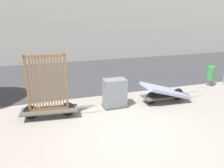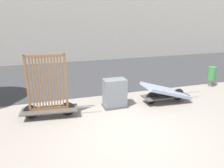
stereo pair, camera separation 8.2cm
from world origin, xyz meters
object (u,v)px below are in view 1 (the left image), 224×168
trash_bin (211,73)px  bike_cart_with_bedframe (48,97)px  utility_cabinet (115,94)px  bike_cart_with_mattress (165,92)px

trash_bin → bike_cart_with_bedframe: bearing=-171.9°
utility_cabinet → bike_cart_with_bedframe: bearing=-175.9°
bike_cart_with_bedframe → bike_cart_with_mattress: 4.18m
bike_cart_with_bedframe → trash_bin: size_ratio=2.70×
utility_cabinet → trash_bin: utility_cabinet is taller
utility_cabinet → trash_bin: bearing=10.0°
bike_cart_with_mattress → trash_bin: bearing=17.9°
bike_cart_with_mattress → trash_bin: (2.95, 1.02, 0.21)m
bike_cart_with_bedframe → bike_cart_with_mattress: (4.17, 0.00, -0.31)m
trash_bin → utility_cabinet: bearing=-170.0°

